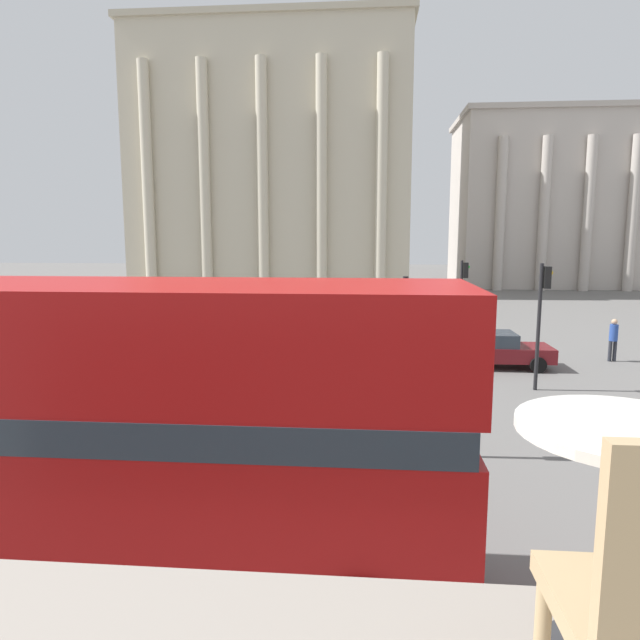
% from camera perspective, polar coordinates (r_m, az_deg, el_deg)
% --- Properties ---
extents(double_decker_bus, '(11.39, 2.63, 4.37)m').
position_cam_1_polar(double_decker_bus, '(8.85, -25.14, -9.19)').
color(double_decker_bus, black).
rests_on(double_decker_bus, ground_plane).
extents(cafe_dining_table, '(0.60, 0.60, 0.73)m').
position_cam_1_polar(cafe_dining_table, '(1.90, 27.91, -14.78)').
color(cafe_dining_table, '#2D2D30').
rests_on(cafe_dining_table, cafe_floor_slab).
extents(plaza_building_left, '(24.14, 13.74, 22.55)m').
position_cam_1_polar(plaza_building_left, '(53.57, -4.46, 15.12)').
color(plaza_building_left, beige).
rests_on(plaza_building_left, ground_plane).
extents(plaza_building_right, '(29.66, 13.18, 16.81)m').
position_cam_1_polar(plaza_building_right, '(65.00, 26.61, 10.55)').
color(plaza_building_right, '#BCB2A8').
rests_on(plaza_building_right, ground_plane).
extents(traffic_light_near, '(0.42, 0.24, 4.11)m').
position_cam_1_polar(traffic_light_near, '(12.85, 8.75, -2.09)').
color(traffic_light_near, black).
rests_on(traffic_light_near, ground_plane).
extents(traffic_light_mid, '(0.42, 0.24, 4.13)m').
position_cam_1_polar(traffic_light_mid, '(19.59, 21.30, 1.07)').
color(traffic_light_mid, black).
rests_on(traffic_light_mid, ground_plane).
extents(traffic_light_far, '(0.42, 0.24, 3.89)m').
position_cam_1_polar(traffic_light_far, '(26.85, 14.08, 2.92)').
color(traffic_light_far, black).
rests_on(traffic_light_far, ground_plane).
extents(car_white, '(4.20, 1.93, 1.35)m').
position_cam_1_polar(car_white, '(31.64, -8.14, 0.53)').
color(car_white, black).
rests_on(car_white, ground_plane).
extents(car_maroon, '(4.20, 1.93, 1.35)m').
position_cam_1_polar(car_maroon, '(22.81, 16.91, -2.80)').
color(car_maroon, black).
rests_on(car_maroon, ground_plane).
extents(pedestrian_yellow, '(0.32, 0.32, 1.78)m').
position_cam_1_polar(pedestrian_yellow, '(20.57, -1.92, -2.70)').
color(pedestrian_yellow, '#282B33').
rests_on(pedestrian_yellow, ground_plane).
extents(pedestrian_blue, '(0.32, 0.32, 1.72)m').
position_cam_1_polar(pedestrian_blue, '(25.61, 27.28, -1.52)').
color(pedestrian_blue, '#282B33').
rests_on(pedestrian_blue, ground_plane).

